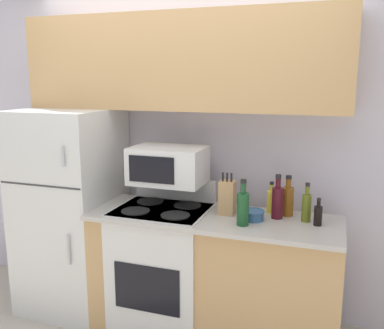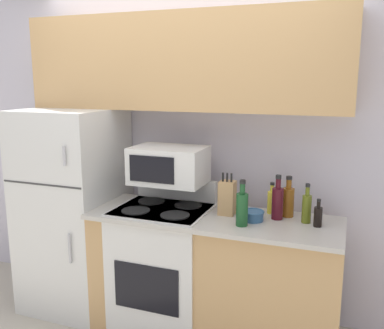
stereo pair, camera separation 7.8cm
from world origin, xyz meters
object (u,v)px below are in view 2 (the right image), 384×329
object	(u,v)px
bottle_wine_green	(242,208)
bottle_wine_red	(278,202)
refrigerator	(74,209)
knife_block	(227,198)
stove	(164,266)
bowl	(253,215)
bottle_whiskey	(288,201)
bottle_cooking_spray	(272,201)
bottle_soy_sauce	(318,216)
microwave	(169,165)
bottle_olive_oil	(307,207)

from	to	relation	value
bottle_wine_green	bottle_wine_red	bearing A→B (deg)	48.25
refrigerator	knife_block	bearing A→B (deg)	-1.01
refrigerator	stove	distance (m)	0.89
bowl	bottle_wine_red	world-z (taller)	bottle_wine_red
bowl	bottle_whiskey	bearing A→B (deg)	39.69
bowl	bottle_cooking_spray	world-z (taller)	bottle_cooking_spray
stove	bottle_soy_sauce	size ratio (longest dim) A/B	6.02
stove	bowl	distance (m)	0.80
bottle_cooking_spray	bottle_wine_red	distance (m)	0.13
microwave	bottle_cooking_spray	bearing A→B (deg)	7.99
knife_block	bottle_wine_green	world-z (taller)	bottle_wine_green
bottle_whiskey	bottle_wine_green	distance (m)	0.38
stove	bottle_cooking_spray	xyz separation A→B (m)	(0.74, 0.20, 0.52)
refrigerator	bottle_wine_red	bearing A→B (deg)	-0.08
stove	bottle_whiskey	bearing A→B (deg)	11.13
stove	bottle_wine_green	xyz separation A→B (m)	(0.61, -0.12, 0.55)
bowl	bottle_wine_green	xyz separation A→B (m)	(-0.04, -0.12, 0.08)
bottle_wine_red	bottle_olive_oil	world-z (taller)	bottle_wine_red
bottle_whiskey	bottle_olive_oil	bearing A→B (deg)	-33.77
bottle_cooking_spray	bottle_wine_green	distance (m)	0.35
microwave	bottle_olive_oil	world-z (taller)	microwave
stove	bottle_cooking_spray	bearing A→B (deg)	14.87
bowl	bottle_whiskey	xyz separation A→B (m)	(0.20, 0.17, 0.07)
bottle_whiskey	bottle_wine_red	size ratio (longest dim) A/B	0.93
bottle_cooking_spray	bottle_wine_green	size ratio (longest dim) A/B	0.73
bottle_whiskey	bottle_cooking_spray	distance (m)	0.12
knife_block	bottle_soy_sauce	bearing A→B (deg)	-3.63
bowl	bottle_whiskey	world-z (taller)	bottle_whiskey
stove	knife_block	bearing A→B (deg)	8.26
bowl	bottle_soy_sauce	distance (m)	0.41
refrigerator	bottle_olive_oil	distance (m)	1.82
refrigerator	bottle_wine_red	distance (m)	1.64
knife_block	bottle_wine_green	bearing A→B (deg)	-51.43
bowl	stove	bearing A→B (deg)	179.89
bottle_whiskey	bottle_cooking_spray	xyz separation A→B (m)	(-0.12, 0.03, -0.02)
bottle_soy_sauce	bottle_wine_red	distance (m)	0.28
bottle_wine_green	bottle_cooking_spray	bearing A→B (deg)	67.80
stove	bottle_whiskey	world-z (taller)	bottle_whiskey
refrigerator	bowl	size ratio (longest dim) A/B	10.36
knife_block	bottle_cooking_spray	xyz separation A→B (m)	(0.28, 0.13, -0.03)
bowl	bottle_cooking_spray	xyz separation A→B (m)	(0.09, 0.20, 0.05)
microwave	knife_block	world-z (taller)	microwave
knife_block	bottle_whiskey	world-z (taller)	knife_block
bottle_soy_sauce	bowl	bearing A→B (deg)	-175.97
bottle_cooking_spray	bottle_olive_oil	bearing A→B (deg)	-25.15
bottle_olive_oil	bottle_wine_red	bearing A→B (deg)	178.17
microwave	bottle_wine_green	distance (m)	0.67
microwave	bottle_soy_sauce	size ratio (longest dim) A/B	2.90
bottle_olive_oil	bottle_whiskey	bearing A→B (deg)	146.23
microwave	bowl	size ratio (longest dim) A/B	3.38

